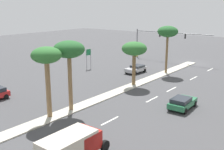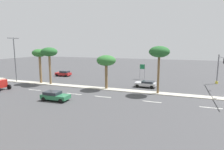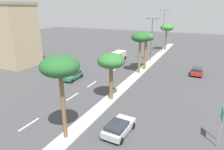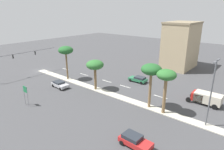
{
  "view_description": "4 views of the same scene",
  "coord_description": "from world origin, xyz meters",
  "px_view_note": "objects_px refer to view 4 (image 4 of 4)",
  "views": [
    {
      "loc": [
        -21.47,
        53.91,
        11.33
      ],
      "look_at": [
        1.6,
        24.44,
        1.96
      ],
      "focal_mm": 44.39,
      "sensor_mm": 36.0,
      "label": 1
    },
    {
      "loc": [
        -32.6,
        8.08,
        8.33
      ],
      "look_at": [
        0.25,
        20.1,
        2.74
      ],
      "focal_mm": 30.42,
      "sensor_mm": 36.0,
      "label": 2
    },
    {
      "loc": [
        10.82,
        -1.34,
        11.89
      ],
      "look_at": [
        0.14,
        21.42,
        3.46
      ],
      "focal_mm": 32.07,
      "sensor_mm": 36.0,
      "label": 3
    },
    {
      "loc": [
        27.34,
        48.11,
        16.01
      ],
      "look_at": [
        -0.92,
        24.84,
        3.74
      ],
      "focal_mm": 31.2,
      "sensor_mm": 36.0,
      "label": 4
    }
  ],
  "objects_px": {
    "directional_road_sign": "(25,92)",
    "palm_tree_inboard": "(166,77)",
    "palm_tree_mid": "(66,51)",
    "sedan_red_mid": "(135,141)",
    "palm_tree_center": "(95,65)",
    "commercial_building": "(181,45)",
    "sedan_silver_trailing": "(60,84)",
    "sedan_green_center": "(138,79)",
    "box_truck": "(205,98)",
    "traffic_signal_gantry": "(9,62)",
    "palm_tree_leading": "(151,71)",
    "street_lamp_center": "(212,89)"
  },
  "relations": [
    {
      "from": "directional_road_sign",
      "to": "palm_tree_inboard",
      "type": "height_order",
      "value": "palm_tree_inboard"
    },
    {
      "from": "palm_tree_mid",
      "to": "sedan_red_mid",
      "type": "distance_m",
      "value": 28.57
    },
    {
      "from": "palm_tree_center",
      "to": "palm_tree_inboard",
      "type": "relative_size",
      "value": 0.86
    },
    {
      "from": "commercial_building",
      "to": "sedan_silver_trailing",
      "type": "bearing_deg",
      "value": -23.66
    },
    {
      "from": "palm_tree_inboard",
      "to": "sedan_green_center",
      "type": "xyz_separation_m",
      "value": [
        -9.8,
        -10.91,
        -5.56
      ]
    },
    {
      "from": "box_truck",
      "to": "directional_road_sign",
      "type": "bearing_deg",
      "value": -49.46
    },
    {
      "from": "palm_tree_mid",
      "to": "traffic_signal_gantry",
      "type": "bearing_deg",
      "value": -52.14
    },
    {
      "from": "box_truck",
      "to": "commercial_building",
      "type": "bearing_deg",
      "value": -147.66
    },
    {
      "from": "directional_road_sign",
      "to": "traffic_signal_gantry",
      "type": "bearing_deg",
      "value": -105.94
    },
    {
      "from": "palm_tree_inboard",
      "to": "box_truck",
      "type": "xyz_separation_m",
      "value": [
        -7.81,
        4.24,
        -5.07
      ]
    },
    {
      "from": "traffic_signal_gantry",
      "to": "palm_tree_leading",
      "type": "bearing_deg",
      "value": 104.13
    },
    {
      "from": "sedan_red_mid",
      "to": "sedan_silver_trailing",
      "type": "height_order",
      "value": "sedan_red_mid"
    },
    {
      "from": "sedan_red_mid",
      "to": "sedan_silver_trailing",
      "type": "distance_m",
      "value": 23.88
    },
    {
      "from": "palm_tree_center",
      "to": "palm_tree_leading",
      "type": "distance_m",
      "value": 12.76
    },
    {
      "from": "box_truck",
      "to": "sedan_silver_trailing",
      "type": "bearing_deg",
      "value": -66.22
    },
    {
      "from": "traffic_signal_gantry",
      "to": "street_lamp_center",
      "type": "bearing_deg",
      "value": 101.46
    },
    {
      "from": "commercial_building",
      "to": "palm_tree_leading",
      "type": "relative_size",
      "value": 1.69
    },
    {
      "from": "commercial_building",
      "to": "street_lamp_center",
      "type": "relative_size",
      "value": 1.33
    },
    {
      "from": "sedan_green_center",
      "to": "sedan_silver_trailing",
      "type": "distance_m",
      "value": 17.78
    },
    {
      "from": "sedan_red_mid",
      "to": "box_truck",
      "type": "xyz_separation_m",
      "value": [
        -17.59,
        3.37,
        0.44
      ]
    },
    {
      "from": "sedan_red_mid",
      "to": "sedan_silver_trailing",
      "type": "relative_size",
      "value": 1.0
    },
    {
      "from": "commercial_building",
      "to": "sedan_green_center",
      "type": "xyz_separation_m",
      "value": [
        17.97,
        -2.5,
        -5.77
      ]
    },
    {
      "from": "palm_tree_mid",
      "to": "palm_tree_inboard",
      "type": "distance_m",
      "value": 25.08
    },
    {
      "from": "directional_road_sign",
      "to": "palm_tree_mid",
      "type": "xyz_separation_m",
      "value": [
        -13.17,
        -5.31,
        4.47
      ]
    },
    {
      "from": "commercial_building",
      "to": "sedan_red_mid",
      "type": "xyz_separation_m",
      "value": [
        37.56,
        9.27,
        -5.73
      ]
    },
    {
      "from": "directional_road_sign",
      "to": "sedan_silver_trailing",
      "type": "distance_m",
      "value": 9.38
    },
    {
      "from": "sedan_green_center",
      "to": "box_truck",
      "type": "xyz_separation_m",
      "value": [
        1.99,
        15.15,
        0.49
      ]
    },
    {
      "from": "palm_tree_center",
      "to": "sedan_silver_trailing",
      "type": "relative_size",
      "value": 1.52
    },
    {
      "from": "traffic_signal_gantry",
      "to": "box_truck",
      "type": "xyz_separation_m",
      "value": [
        -15.87,
        40.26,
        -2.94
      ]
    },
    {
      "from": "sedan_red_mid",
      "to": "street_lamp_center",
      "type": "bearing_deg",
      "value": 151.81
    },
    {
      "from": "palm_tree_mid",
      "to": "sedan_silver_trailing",
      "type": "bearing_deg",
      "value": 32.89
    },
    {
      "from": "commercial_building",
      "to": "palm_tree_center",
      "type": "relative_size",
      "value": 2.06
    },
    {
      "from": "box_truck",
      "to": "palm_tree_leading",
      "type": "bearing_deg",
      "value": -43.04
    },
    {
      "from": "palm_tree_mid",
      "to": "box_truck",
      "type": "height_order",
      "value": "palm_tree_mid"
    },
    {
      "from": "directional_road_sign",
      "to": "commercial_building",
      "type": "xyz_separation_m",
      "value": [
        -40.49,
        11.35,
        3.95
      ]
    },
    {
      "from": "palm_tree_mid",
      "to": "palm_tree_inboard",
      "type": "xyz_separation_m",
      "value": [
        0.45,
        25.06,
        -0.73
      ]
    },
    {
      "from": "traffic_signal_gantry",
      "to": "directional_road_sign",
      "type": "xyz_separation_m",
      "value": [
        4.65,
        16.27,
        -1.6
      ]
    },
    {
      "from": "palm_tree_mid",
      "to": "box_truck",
      "type": "xyz_separation_m",
      "value": [
        -7.36,
        29.3,
        -5.8
      ]
    },
    {
      "from": "palm_tree_leading",
      "to": "sedan_green_center",
      "type": "distance_m",
      "value": 13.84
    },
    {
      "from": "traffic_signal_gantry",
      "to": "palm_tree_inboard",
      "type": "xyz_separation_m",
      "value": [
        -8.06,
        36.02,
        2.13
      ]
    },
    {
      "from": "commercial_building",
      "to": "street_lamp_center",
      "type": "xyz_separation_m",
      "value": [
        27.24,
        14.8,
        -0.66
      ]
    },
    {
      "from": "commercial_building",
      "to": "sedan_silver_trailing",
      "type": "height_order",
      "value": "commercial_building"
    },
    {
      "from": "street_lamp_center",
      "to": "sedan_green_center",
      "type": "relative_size",
      "value": 2.31
    },
    {
      "from": "palm_tree_leading",
      "to": "sedan_red_mid",
      "type": "bearing_deg",
      "value": 19.84
    },
    {
      "from": "traffic_signal_gantry",
      "to": "palm_tree_center",
      "type": "height_order",
      "value": "palm_tree_center"
    },
    {
      "from": "palm_tree_inboard",
      "to": "sedan_silver_trailing",
      "type": "xyz_separation_m",
      "value": [
        3.87,
        -22.27,
        -5.58
      ]
    },
    {
      "from": "directional_road_sign",
      "to": "sedan_red_mid",
      "type": "height_order",
      "value": "directional_road_sign"
    },
    {
      "from": "palm_tree_mid",
      "to": "palm_tree_leading",
      "type": "distance_m",
      "value": 22.3
    },
    {
      "from": "sedan_silver_trailing",
      "to": "box_truck",
      "type": "distance_m",
      "value": 28.97
    },
    {
      "from": "palm_tree_leading",
      "to": "sedan_red_mid",
      "type": "relative_size",
      "value": 1.85
    }
  ]
}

